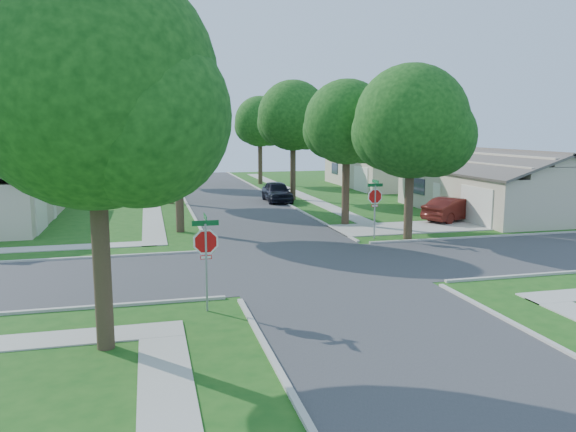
# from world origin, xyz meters

# --- Properties ---
(ground) EXTENTS (100.00, 100.00, 0.00)m
(ground) POSITION_xyz_m (0.00, 0.00, 0.00)
(ground) COLOR #184D15
(ground) RESTS_ON ground
(road_ns) EXTENTS (7.00, 100.00, 0.02)m
(road_ns) POSITION_xyz_m (0.00, 0.00, 0.00)
(road_ns) COLOR #333335
(road_ns) RESTS_ON ground
(sidewalk_ne) EXTENTS (1.20, 40.00, 0.04)m
(sidewalk_ne) POSITION_xyz_m (6.10, 26.00, 0.02)
(sidewalk_ne) COLOR #9E9B91
(sidewalk_ne) RESTS_ON ground
(sidewalk_nw) EXTENTS (1.20, 40.00, 0.04)m
(sidewalk_nw) POSITION_xyz_m (-6.10, 26.00, 0.02)
(sidewalk_nw) COLOR #9E9B91
(sidewalk_nw) RESTS_ON ground
(driveway) EXTENTS (8.80, 3.60, 0.05)m
(driveway) POSITION_xyz_m (7.90, 7.10, 0.03)
(driveway) COLOR #9E9B91
(driveway) RESTS_ON ground
(stop_sign_sw) EXTENTS (1.05, 0.80, 2.98)m
(stop_sign_sw) POSITION_xyz_m (-4.70, -4.70, 2.03)
(stop_sign_sw) COLOR gray
(stop_sign_sw) RESTS_ON ground
(stop_sign_ne) EXTENTS (1.05, 0.80, 2.98)m
(stop_sign_ne) POSITION_xyz_m (4.70, 4.70, 2.03)
(stop_sign_ne) COLOR gray
(stop_sign_ne) RESTS_ON ground
(tree_e_near) EXTENTS (4.97, 4.80, 8.28)m
(tree_e_near) POSITION_xyz_m (4.75, 9.01, 5.64)
(tree_e_near) COLOR #38281C
(tree_e_near) RESTS_ON ground
(tree_e_mid) EXTENTS (5.59, 5.40, 9.21)m
(tree_e_mid) POSITION_xyz_m (4.76, 21.01, 6.25)
(tree_e_mid) COLOR #38281C
(tree_e_mid) RESTS_ON ground
(tree_e_far) EXTENTS (5.17, 5.00, 8.72)m
(tree_e_far) POSITION_xyz_m (4.75, 34.01, 5.98)
(tree_e_far) COLOR #38281C
(tree_e_far) RESTS_ON ground
(tree_w_near) EXTENTS (5.38, 5.20, 8.97)m
(tree_w_near) POSITION_xyz_m (-4.64, 9.01, 6.12)
(tree_w_near) COLOR #38281C
(tree_w_near) RESTS_ON ground
(tree_w_mid) EXTENTS (5.80, 5.60, 9.56)m
(tree_w_mid) POSITION_xyz_m (-4.64, 21.01, 6.49)
(tree_w_mid) COLOR #38281C
(tree_w_mid) RESTS_ON ground
(tree_w_far) EXTENTS (4.76, 4.60, 8.04)m
(tree_w_far) POSITION_xyz_m (-4.65, 34.01, 5.51)
(tree_w_far) COLOR #38281C
(tree_w_far) RESTS_ON ground
(tree_sw_corner) EXTENTS (6.21, 6.00, 9.55)m
(tree_sw_corner) POSITION_xyz_m (-7.44, -6.99, 6.26)
(tree_sw_corner) COLOR #38281C
(tree_sw_corner) RESTS_ON ground
(tree_ne_corner) EXTENTS (5.80, 5.60, 8.66)m
(tree_ne_corner) POSITION_xyz_m (6.36, 4.21, 5.59)
(tree_ne_corner) COLOR #38281C
(tree_ne_corner) RESTS_ON ground
(house_ne_near) EXTENTS (8.42, 13.60, 4.23)m
(house_ne_near) POSITION_xyz_m (15.99, 11.00, 1.52)
(house_ne_near) COLOR tan
(house_ne_near) RESTS_ON ground
(house_ne_far) EXTENTS (8.42, 13.60, 4.23)m
(house_ne_far) POSITION_xyz_m (15.99, 29.00, 1.52)
(house_ne_far) COLOR tan
(house_ne_far) RESTS_ON ground
(house_nw_far) EXTENTS (8.42, 13.60, 4.23)m
(house_nw_far) POSITION_xyz_m (-15.99, 32.00, 1.52)
(house_nw_far) COLOR tan
(house_nw_far) RESTS_ON ground
(car_driveway) EXTENTS (4.62, 3.20, 1.44)m
(car_driveway) POSITION_xyz_m (11.50, 8.70, 0.72)
(car_driveway) COLOR #4A140F
(car_driveway) RESTS_ON ground
(car_curb_east) EXTENTS (1.98, 4.63, 1.56)m
(car_curb_east) POSITION_xyz_m (3.20, 20.06, 0.78)
(car_curb_east) COLOR black
(car_curb_east) RESTS_ON ground
(car_curb_west) EXTENTS (2.52, 4.86, 1.35)m
(car_curb_west) POSITION_xyz_m (-3.20, 41.81, 0.67)
(car_curb_west) COLOR black
(car_curb_west) RESTS_ON ground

